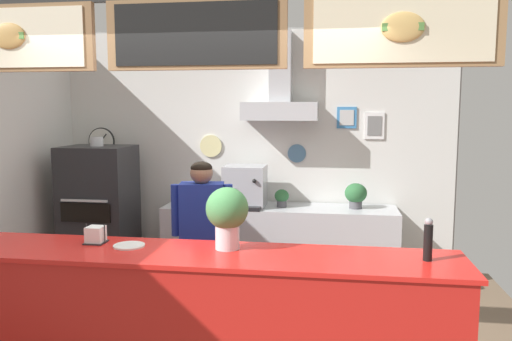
{
  "coord_description": "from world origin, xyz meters",
  "views": [
    {
      "loc": [
        0.91,
        -3.52,
        2.0
      ],
      "look_at": [
        0.28,
        0.69,
        1.48
      ],
      "focal_mm": 35.69,
      "sensor_mm": 36.0,
      "label": 1
    }
  ],
  "objects_px": {
    "potted_sage": "(356,194)",
    "potted_basil": "(282,197)",
    "pizza_oven": "(100,218)",
    "espresso_machine": "(245,186)",
    "condiment_plate": "(129,246)",
    "basil_vase": "(227,214)",
    "napkin_holder": "(96,235)",
    "pepper_grinder": "(428,240)",
    "shop_worker": "(202,240)"
  },
  "relations": [
    {
      "from": "potted_sage",
      "to": "potted_basil",
      "type": "distance_m",
      "value": 0.8
    },
    {
      "from": "pizza_oven",
      "to": "potted_basil",
      "type": "height_order",
      "value": "pizza_oven"
    },
    {
      "from": "espresso_machine",
      "to": "condiment_plate",
      "type": "xyz_separation_m",
      "value": [
        -0.42,
        -2.25,
        -0.07
      ]
    },
    {
      "from": "potted_sage",
      "to": "potted_basil",
      "type": "height_order",
      "value": "potted_sage"
    },
    {
      "from": "basil_vase",
      "to": "potted_basil",
      "type": "bearing_deg",
      "value": 86.15
    },
    {
      "from": "potted_sage",
      "to": "napkin_holder",
      "type": "bearing_deg",
      "value": -129.94
    },
    {
      "from": "potted_sage",
      "to": "basil_vase",
      "type": "height_order",
      "value": "basil_vase"
    },
    {
      "from": "condiment_plate",
      "to": "napkin_holder",
      "type": "relative_size",
      "value": 1.49
    },
    {
      "from": "basil_vase",
      "to": "pizza_oven",
      "type": "bearing_deg",
      "value": 133.64
    },
    {
      "from": "espresso_machine",
      "to": "pepper_grinder",
      "type": "bearing_deg",
      "value": -56.09
    },
    {
      "from": "espresso_machine",
      "to": "pepper_grinder",
      "type": "xyz_separation_m",
      "value": [
        1.53,
        -2.28,
        0.05
      ]
    },
    {
      "from": "shop_worker",
      "to": "potted_sage",
      "type": "relative_size",
      "value": 5.6
    },
    {
      "from": "shop_worker",
      "to": "pizza_oven",
      "type": "bearing_deg",
      "value": -41.36
    },
    {
      "from": "napkin_holder",
      "to": "potted_basil",
      "type": "bearing_deg",
      "value": 63.74
    },
    {
      "from": "espresso_machine",
      "to": "basil_vase",
      "type": "height_order",
      "value": "basil_vase"
    },
    {
      "from": "potted_basil",
      "to": "napkin_holder",
      "type": "xyz_separation_m",
      "value": [
        -1.09,
        -2.2,
        0.09
      ]
    },
    {
      "from": "potted_basil",
      "to": "napkin_holder",
      "type": "height_order",
      "value": "napkin_holder"
    },
    {
      "from": "pizza_oven",
      "to": "potted_sage",
      "type": "bearing_deg",
      "value": 6.6
    },
    {
      "from": "potted_sage",
      "to": "pepper_grinder",
      "type": "xyz_separation_m",
      "value": [
        0.33,
        -2.33,
        0.12
      ]
    },
    {
      "from": "condiment_plate",
      "to": "pepper_grinder",
      "type": "xyz_separation_m",
      "value": [
        1.95,
        -0.03,
        0.13
      ]
    },
    {
      "from": "pizza_oven",
      "to": "pepper_grinder",
      "type": "xyz_separation_m",
      "value": [
        3.11,
        -2.01,
        0.4
      ]
    },
    {
      "from": "shop_worker",
      "to": "espresso_machine",
      "type": "xyz_separation_m",
      "value": [
        0.19,
        1.15,
        0.31
      ]
    },
    {
      "from": "pizza_oven",
      "to": "shop_worker",
      "type": "relative_size",
      "value": 1.1
    },
    {
      "from": "potted_basil",
      "to": "condiment_plate",
      "type": "distance_m",
      "value": 2.4
    },
    {
      "from": "napkin_holder",
      "to": "basil_vase",
      "type": "distance_m",
      "value": 0.95
    },
    {
      "from": "potted_basil",
      "to": "condiment_plate",
      "type": "relative_size",
      "value": 0.92
    },
    {
      "from": "pizza_oven",
      "to": "potted_basil",
      "type": "bearing_deg",
      "value": 7.87
    },
    {
      "from": "pepper_grinder",
      "to": "basil_vase",
      "type": "distance_m",
      "value": 1.28
    },
    {
      "from": "shop_worker",
      "to": "potted_basil",
      "type": "height_order",
      "value": "shop_worker"
    },
    {
      "from": "espresso_machine",
      "to": "potted_sage",
      "type": "bearing_deg",
      "value": 2.48
    },
    {
      "from": "shop_worker",
      "to": "condiment_plate",
      "type": "height_order",
      "value": "shop_worker"
    },
    {
      "from": "potted_sage",
      "to": "condiment_plate",
      "type": "relative_size",
      "value": 1.29
    },
    {
      "from": "napkin_holder",
      "to": "pepper_grinder",
      "type": "relative_size",
      "value": 0.53
    },
    {
      "from": "shop_worker",
      "to": "pepper_grinder",
      "type": "bearing_deg",
      "value": 137.46
    },
    {
      "from": "pizza_oven",
      "to": "potted_basil",
      "type": "xyz_separation_m",
      "value": [
        1.99,
        0.27,
        0.24
      ]
    },
    {
      "from": "pizza_oven",
      "to": "shop_worker",
      "type": "bearing_deg",
      "value": -32.17
    },
    {
      "from": "shop_worker",
      "to": "pepper_grinder",
      "type": "xyz_separation_m",
      "value": [
        1.72,
        -1.13,
        0.36
      ]
    },
    {
      "from": "condiment_plate",
      "to": "basil_vase",
      "type": "height_order",
      "value": "basil_vase"
    },
    {
      "from": "espresso_machine",
      "to": "potted_basil",
      "type": "xyz_separation_m",
      "value": [
        0.41,
        0.0,
        -0.11
      ]
    },
    {
      "from": "shop_worker",
      "to": "basil_vase",
      "type": "height_order",
      "value": "shop_worker"
    },
    {
      "from": "shop_worker",
      "to": "potted_sage",
      "type": "distance_m",
      "value": 1.85
    },
    {
      "from": "shop_worker",
      "to": "potted_sage",
      "type": "height_order",
      "value": "shop_worker"
    },
    {
      "from": "napkin_holder",
      "to": "basil_vase",
      "type": "bearing_deg",
      "value": -0.3
    },
    {
      "from": "espresso_machine",
      "to": "napkin_holder",
      "type": "xyz_separation_m",
      "value": [
        -0.68,
        -2.19,
        -0.03
      ]
    },
    {
      "from": "pizza_oven",
      "to": "basil_vase",
      "type": "relative_size",
      "value": 4.07
    },
    {
      "from": "shop_worker",
      "to": "basil_vase",
      "type": "xyz_separation_m",
      "value": [
        0.45,
        -1.05,
        0.46
      ]
    },
    {
      "from": "potted_basil",
      "to": "pizza_oven",
      "type": "bearing_deg",
      "value": -172.13
    },
    {
      "from": "potted_sage",
      "to": "basil_vase",
      "type": "bearing_deg",
      "value": -112.76
    },
    {
      "from": "pizza_oven",
      "to": "potted_sage",
      "type": "height_order",
      "value": "pizza_oven"
    },
    {
      "from": "espresso_machine",
      "to": "potted_basil",
      "type": "distance_m",
      "value": 0.42
    }
  ]
}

